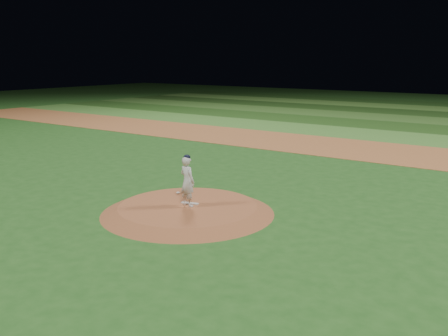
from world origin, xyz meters
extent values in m
plane|color=#20511A|center=(0.00, 0.00, 0.00)|extent=(120.00, 120.00, 0.00)
cube|color=#A05E31|center=(0.00, 14.00, 0.01)|extent=(70.00, 6.00, 0.02)
cube|color=#407B2C|center=(0.00, 19.50, 0.01)|extent=(70.00, 5.00, 0.02)
cube|color=#204817|center=(0.00, 24.50, 0.01)|extent=(70.00, 5.00, 0.02)
cube|color=#366424|center=(0.00, 29.50, 0.01)|extent=(70.00, 5.00, 0.02)
cube|color=#1D3F14|center=(0.00, 34.50, 0.01)|extent=(70.00, 5.00, 0.02)
cone|color=brown|center=(0.00, 0.00, 0.12)|extent=(5.50, 5.50, 0.25)
cube|color=beige|center=(-0.06, 0.18, 0.26)|extent=(0.60, 0.29, 0.03)
ellipsoid|color=silver|center=(-1.14, 0.87, 0.29)|extent=(0.13, 0.13, 0.07)
imported|color=silver|center=(0.04, -0.05, 1.05)|extent=(0.64, 0.49, 1.59)
ellipsoid|color=black|center=(0.04, -0.05, 1.82)|extent=(0.22, 0.22, 0.15)
camera|label=1|loc=(9.71, -11.76, 4.84)|focal=40.00mm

